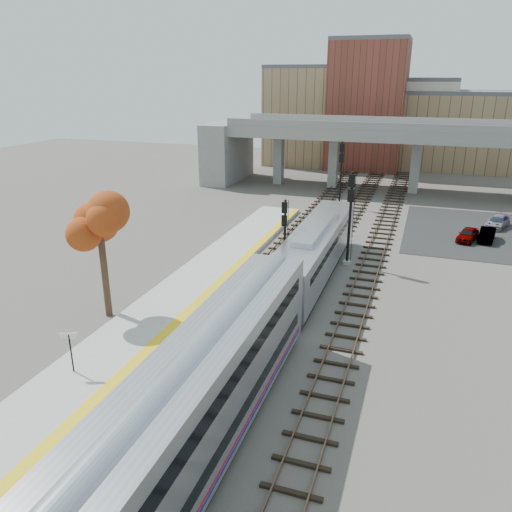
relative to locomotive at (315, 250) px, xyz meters
The scene contains 17 objects.
ground 11.36m from the locomotive, 95.16° to the right, with size 160.00×160.00×0.00m, color #47423D.
platform 13.98m from the locomotive, 126.66° to the right, with size 4.50×60.00×0.35m, color #9E9E99.
yellow_strip 12.92m from the locomotive, 119.81° to the right, with size 0.70×60.00×0.01m, color yellow.
tracks 2.62m from the locomotive, 92.70° to the left, with size 10.70×95.00×0.25m.
overpass 34.32m from the locomotive, 83.40° to the left, with size 54.00×12.00×9.50m.
buildings_far 55.77m from the locomotive, 89.73° to the left, with size 43.00×21.00×20.60m.
parking_lot 21.45m from the locomotive, 52.46° to the left, with size 14.00×18.00×0.04m, color black.
locomotive is the anchor object (origin of this frame).
coach 22.61m from the locomotive, 90.00° to the right, with size 3.03×25.00×5.00m.
signal_mast_near 2.57m from the locomotive, 148.84° to the right, with size 0.60×0.64×6.38m.
signal_mast_mid 4.57m from the locomotive, 61.75° to the left, with size 0.60×0.64×7.83m.
signal_mast_far 23.20m from the locomotive, 95.21° to the left, with size 0.60×0.64×7.75m.
station_sign 19.82m from the locomotive, 116.72° to the right, with size 0.85×0.39×2.27m.
tree 16.34m from the locomotive, 136.11° to the right, with size 3.60×3.60×8.70m.
car_a 18.26m from the locomotive, 49.03° to the left, with size 1.47×3.66×1.25m, color #99999E.
car_b 19.84m from the locomotive, 46.27° to the left, with size 1.30×3.72×1.23m, color #99999E.
car_c 24.75m from the locomotive, 52.26° to the left, with size 1.68×4.13×1.20m, color #99999E.
Camera 1 is at (8.55, -24.88, 15.08)m, focal length 35.00 mm.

